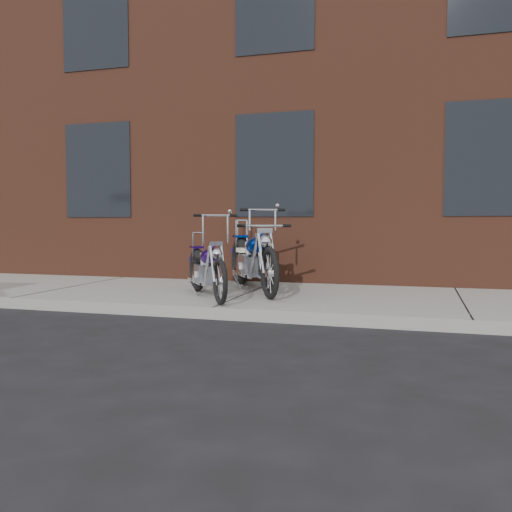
% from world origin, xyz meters
% --- Properties ---
extents(ground, '(120.00, 120.00, 0.00)m').
position_xyz_m(ground, '(0.00, 0.00, 0.00)').
color(ground, black).
rests_on(ground, ground).
extents(sidewalk, '(22.00, 3.00, 0.15)m').
position_xyz_m(sidewalk, '(0.00, 1.50, 0.07)').
color(sidewalk, gray).
rests_on(sidewalk, ground).
extents(building_brick, '(22.00, 10.00, 8.00)m').
position_xyz_m(building_brick, '(0.00, 8.00, 4.00)').
color(building_brick, brown).
rests_on(building_brick, ground).
extents(chopper_purple, '(1.25, 1.76, 1.16)m').
position_xyz_m(chopper_purple, '(-0.41, 0.86, 0.52)').
color(chopper_purple, black).
rests_on(chopper_purple, sidewalk).
extents(chopper_blue, '(1.40, 2.19, 1.08)m').
position_xyz_m(chopper_blue, '(0.00, 1.70, 0.60)').
color(chopper_blue, black).
rests_on(chopper_blue, sidewalk).
extents(chopper_third, '(1.36, 2.19, 1.26)m').
position_xyz_m(chopper_third, '(-0.13, 2.14, 0.60)').
color(chopper_third, black).
rests_on(chopper_third, sidewalk).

